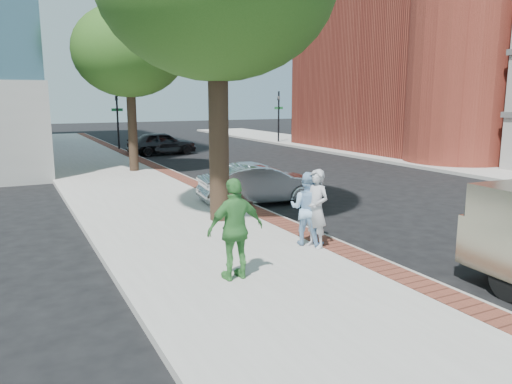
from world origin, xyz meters
TOP-DOWN VIEW (x-y plane):
  - ground at (0.00, 0.00)m, footprint 120.00×120.00m
  - sidewalk at (-1.50, 8.00)m, footprint 5.00×60.00m
  - brick_strip at (0.70, 8.00)m, footprint 0.60×60.00m
  - curb at (1.05, 8.00)m, footprint 0.10×60.00m
  - sidewalk_far at (14.50, 8.00)m, footprint 5.00×60.00m
  - church at (20.98, 13.13)m, footprint 19.00×16.00m
  - signal_near at (0.90, 22.00)m, footprint 0.70×0.15m
  - signal_far at (12.50, 22.00)m, footprint 0.70×0.15m
  - tree_far at (-0.50, 12.00)m, footprint 4.80×4.80m
  - parking_meter at (0.73, -0.60)m, footprint 0.12×0.32m
  - person_gray at (0.28, -1.37)m, footprint 0.54×0.70m
  - person_officer at (0.23, -1.10)m, footprint 0.98×1.00m
  - person_green at (-2.06, -2.34)m, footprint 1.09×0.48m
  - sedan_silver at (1.60, 3.77)m, footprint 4.05×1.80m
  - bg_car at (2.77, 18.85)m, footprint 4.09×1.78m

SIDE VIEW (x-z plane):
  - ground at x=0.00m, z-range 0.00..0.00m
  - sidewalk at x=-1.50m, z-range 0.00..0.15m
  - curb at x=1.05m, z-range 0.00..0.15m
  - sidewalk_far at x=14.50m, z-range 0.00..0.15m
  - brick_strip at x=0.70m, z-range 0.15..0.16m
  - sedan_silver at x=1.60m, z-range 0.00..1.29m
  - bg_car at x=2.77m, z-range 0.00..1.37m
  - person_officer at x=0.23m, z-range 0.15..1.77m
  - person_gray at x=0.28m, z-range 0.15..1.86m
  - person_green at x=-2.06m, z-range 0.15..1.98m
  - parking_meter at x=0.73m, z-range 0.47..1.94m
  - signal_near at x=0.90m, z-range 0.35..4.15m
  - signal_far at x=12.50m, z-range 0.35..4.15m
  - tree_far at x=-0.50m, z-range 1.73..8.87m
  - church at x=20.98m, z-range -2.94..17.46m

